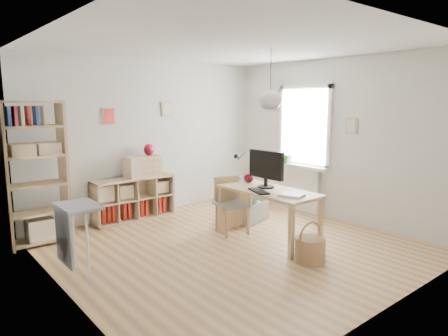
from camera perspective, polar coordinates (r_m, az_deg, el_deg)
ground at (r=5.66m, az=1.17°, el=-11.04°), size 4.50×4.50×0.00m
room_shell at (r=5.57m, az=6.62°, el=9.59°), size 4.50×4.50×4.50m
window_unit at (r=7.34m, az=11.46°, el=5.88°), size 0.07×1.16×1.46m
radiator at (r=7.47m, az=11.00°, el=-2.97°), size 0.10×0.80×0.80m
windowsill at (r=7.35m, az=10.85°, el=0.25°), size 0.22×1.20×0.06m
desk at (r=5.73m, az=6.37°, el=-3.99°), size 0.70×1.50×0.75m
cube_shelf at (r=7.00m, az=-13.04°, el=-4.72°), size 1.40×0.38×0.72m
tall_bookshelf at (r=6.06m, az=-25.44°, el=0.05°), size 0.80×0.38×2.00m
side_table at (r=4.78m, az=-20.77°, el=-7.12°), size 0.40×0.55×0.85m
chair at (r=6.10m, az=0.93°, el=-4.74°), size 0.51×0.51×0.85m
wicker_basket at (r=5.19m, az=12.18°, el=-11.21°), size 0.38×0.38×0.52m
storage_chest at (r=6.78m, az=2.94°, el=-5.56°), size 0.84×0.90×0.70m
monitor at (r=5.78m, az=6.02°, el=0.15°), size 0.25×0.62×0.54m
keyboard at (r=5.55m, az=4.98°, el=-3.30°), size 0.30×0.45×0.02m
task_lamp at (r=6.12m, az=2.69°, el=0.83°), size 0.44×0.16×0.46m
yarn_ball at (r=6.15m, az=3.57°, el=-1.45°), size 0.14×0.14×0.14m
paper_tray at (r=5.34m, az=9.65°, el=-3.84°), size 0.32×0.36×0.03m
drawer_chest at (r=6.94m, az=-11.52°, el=0.23°), size 0.63×0.32×0.35m
red_vase at (r=6.96m, az=-10.69°, el=2.59°), size 0.17×0.17×0.21m
potted_plant at (r=7.50m, az=9.00°, el=2.04°), size 0.37×0.34×0.34m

